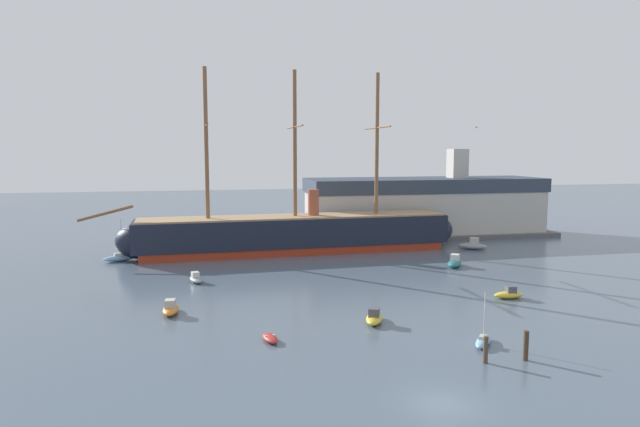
% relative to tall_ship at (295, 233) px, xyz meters
% --- Properties ---
extents(ground_plane, '(400.00, 400.00, 0.00)m').
position_rel_tall_ship_xyz_m(ground_plane, '(0.30, -54.66, -3.16)').
color(ground_plane, '#4C5B6B').
extents(tall_ship, '(60.31, 12.82, 29.01)m').
position_rel_tall_ship_xyz_m(tall_ship, '(0.00, 0.00, 0.00)').
color(tall_ship, maroon).
rests_on(tall_ship, ground).
extents(dinghy_foreground_left, '(1.58, 2.71, 0.60)m').
position_rel_tall_ship_xyz_m(dinghy_foreground_left, '(-9.17, -40.46, -2.86)').
color(dinghy_foreground_left, '#B22D28').
rests_on(dinghy_foreground_left, ground).
extents(sailboat_foreground_right, '(3.08, 3.34, 4.56)m').
position_rel_tall_ship_xyz_m(sailboat_foreground_right, '(8.42, -45.23, -2.78)').
color(sailboat_foreground_right, '#7FB2D6').
rests_on(sailboat_foreground_right, ground).
extents(motorboat_near_centre, '(2.90, 3.97, 1.54)m').
position_rel_tall_ship_xyz_m(motorboat_near_centre, '(1.22, -37.53, -2.62)').
color(motorboat_near_centre, gold).
rests_on(motorboat_near_centre, ground).
extents(motorboat_mid_left, '(1.79, 3.77, 1.54)m').
position_rel_tall_ship_xyz_m(motorboat_mid_left, '(-18.01, -30.34, -2.62)').
color(motorboat_mid_left, orange).
rests_on(motorboat_mid_left, ground).
extents(motorboat_mid_right, '(3.44, 1.67, 1.40)m').
position_rel_tall_ship_xyz_m(motorboat_mid_right, '(18.67, -32.39, -2.67)').
color(motorboat_mid_right, gold).
rests_on(motorboat_mid_right, ground).
extents(motorboat_alongside_bow, '(2.17, 3.38, 1.32)m').
position_rel_tall_ship_xyz_m(motorboat_alongside_bow, '(-15.64, -17.37, -2.70)').
color(motorboat_alongside_bow, gray).
rests_on(motorboat_alongside_bow, ground).
extents(motorboat_alongside_stern, '(3.88, 4.40, 1.76)m').
position_rel_tall_ship_xyz_m(motorboat_alongside_stern, '(20.28, -15.69, -2.54)').
color(motorboat_alongside_stern, '#236670').
rests_on(motorboat_alongside_stern, ground).
extents(sailboat_far_left, '(5.09, 3.05, 6.36)m').
position_rel_tall_ship_xyz_m(sailboat_far_left, '(-26.78, -1.32, -2.63)').
color(sailboat_far_left, '#7FB2D6').
rests_on(sailboat_far_left, ground).
extents(motorboat_far_right, '(5.06, 4.13, 1.99)m').
position_rel_tall_ship_xyz_m(motorboat_far_right, '(29.42, -3.68, -2.46)').
color(motorboat_far_right, gray).
rests_on(motorboat_far_right, ground).
extents(motorboat_distant_centre, '(4.42, 2.46, 1.76)m').
position_rel_tall_ship_xyz_m(motorboat_distant_centre, '(4.00, 9.78, -2.54)').
color(motorboat_distant_centre, orange).
rests_on(motorboat_distant_centre, ground).
extents(mooring_piling_nearest, '(0.37, 0.37, 2.15)m').
position_rel_tall_ship_xyz_m(mooring_piling_nearest, '(6.60, -48.83, -2.09)').
color(mooring_piling_nearest, '#4C3D2D').
rests_on(mooring_piling_nearest, ground).
extents(mooring_piling_left_pair, '(0.41, 0.41, 2.40)m').
position_rel_tall_ship_xyz_m(mooring_piling_left_pair, '(9.97, -49.01, -1.96)').
color(mooring_piling_left_pair, '#423323').
rests_on(mooring_piling_left_pair, ground).
extents(dockside_warehouse_right, '(49.29, 15.57, 16.74)m').
position_rel_tall_ship_xyz_m(dockside_warehouse_right, '(27.60, 12.30, 2.41)').
color(dockside_warehouse_right, '#565659').
rests_on(dockside_warehouse_right, ground).
extents(seagull_in_flight, '(0.72, 1.18, 0.14)m').
position_rel_tall_ship_xyz_m(seagull_in_flight, '(12.27, -35.68, 15.57)').
color(seagull_in_flight, silver).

